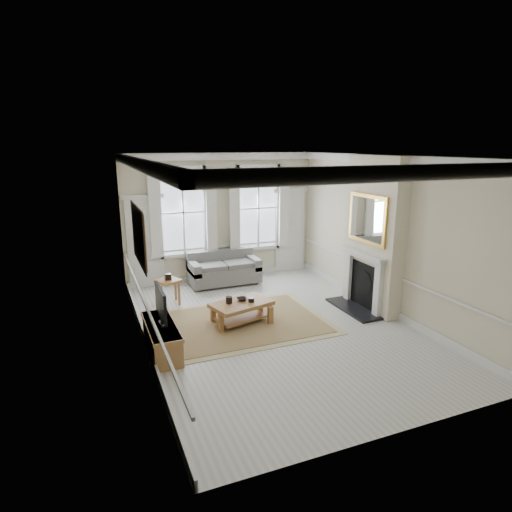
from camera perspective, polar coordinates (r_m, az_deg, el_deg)
name	(u,v)px	position (r m, az deg, el deg)	size (l,w,h in m)	color
floor	(276,327)	(8.84, 2.69, -9.41)	(7.20, 7.20, 0.00)	#B7B5AD
ceiling	(278,156)	(8.07, 2.99, 13.20)	(7.20, 7.20, 0.00)	white
back_wall	(221,217)	(11.60, -4.65, 5.18)	(5.20, 5.20, 0.00)	beige
left_wall	(140,259)	(7.61, -15.26, -0.35)	(7.20, 7.20, 0.00)	beige
right_wall	(387,235)	(9.65, 17.01, 2.65)	(7.20, 7.20, 0.00)	beige
window_left	(183,212)	(11.25, -9.72, 5.75)	(1.26, 0.20, 2.20)	#B2BCC6
window_right	(258,208)	(11.87, 0.28, 6.42)	(1.26, 0.20, 2.20)	#B2BCC6
door_left	(145,244)	(11.24, -14.55, 1.58)	(0.90, 0.08, 2.30)	silver
door_right	(290,232)	(12.41, 4.54, 3.23)	(0.90, 0.08, 2.30)	silver
painting	(138,235)	(7.83, -15.41, 2.68)	(0.05, 1.66, 1.06)	#BA891F
chimney_breast	(374,234)	(9.70, 15.47, 2.81)	(0.35, 1.70, 3.38)	beige
hearth	(353,309)	(9.92, 12.84, -6.85)	(0.55, 1.50, 0.05)	black
fireplace	(363,278)	(9.80, 14.04, -2.81)	(0.21, 1.45, 1.33)	silver
mirror	(367,219)	(9.51, 14.58, 4.79)	(0.06, 1.26, 1.06)	gold
sofa	(224,270)	(11.40, -4.35, -1.90)	(1.83, 0.89, 0.86)	#555553
side_table	(168,284)	(10.10, -11.61, -3.70)	(0.63, 0.63, 0.58)	brown
rug	(242,322)	(9.01, -1.93, -8.84)	(3.50, 2.60, 0.02)	olive
coffee_table	(241,306)	(8.87, -1.95, -6.68)	(1.36, 1.00, 0.46)	brown
ceramic_pot_a	(229,300)	(8.78, -3.62, -5.88)	(0.13, 0.13, 0.13)	black
ceramic_pot_b	(251,300)	(8.84, -0.63, -5.86)	(0.12, 0.12, 0.09)	black
bowl	(242,299)	(8.93, -1.88, -5.77)	(0.22, 0.22, 0.05)	black
tv_stand	(162,338)	(7.92, -12.46, -10.65)	(0.47, 1.46, 0.52)	brown
tv	(161,303)	(7.67, -12.56, -6.20)	(0.08, 0.90, 0.68)	black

